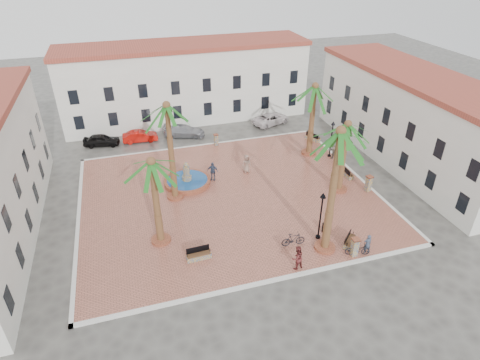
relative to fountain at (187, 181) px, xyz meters
The scene contains 36 objects.
ground 4.57m from the fountain, 43.93° to the right, with size 120.00×120.00×0.00m, color #56544F.
plaza 4.56m from the fountain, 43.93° to the right, with size 26.00×22.00×0.15m, color #AA5F4B.
kerb_n 8.51m from the fountain, 67.34° to the left, with size 26.30×0.30×0.16m, color silver.
kerb_s 14.53m from the fountain, 76.97° to the right, with size 26.30×0.30×0.16m, color silver.
kerb_e 16.58m from the fountain, 10.97° to the right, with size 0.30×22.30×0.16m, color silver.
kerb_w 10.23m from the fountain, 162.03° to the right, with size 0.30×22.30×0.16m, color silver.
building_north 17.69m from the fountain, 78.99° to the left, with size 30.40×7.40×9.50m.
building_east 23.65m from the fountain, ahead, with size 7.40×26.40×9.00m.
fountain is the anchor object (origin of this frame).
palm_nw 7.93m from the fountain, 125.88° to the right, with size 4.79×4.79×9.04m.
palm_sw 10.33m from the fountain, 114.14° to the right, with size 4.87×4.87×7.27m.
palm_s 16.91m from the fountain, 56.33° to the right, with size 5.07×5.07×9.94m.
palm_e 15.21m from the fountain, 21.21° to the right, with size 4.91×4.91×6.90m.
palm_ne 15.34m from the fountain, ahead, with size 5.18×5.18×7.86m.
bench_s 10.66m from the fountain, 96.03° to the right, with size 1.83×0.63×0.95m.
bench_se 15.99m from the fountain, 50.45° to the right, with size 1.55×1.49×0.87m.
bench_e 15.57m from the fountain, 11.64° to the right, with size 0.56×1.75×0.92m.
bench_ne 16.53m from the fountain, 18.72° to the left, with size 1.34×1.82×0.94m.
lamppost_s 13.94m from the fountain, 53.09° to the right, with size 0.45×0.45×4.17m.
lamppost_e 15.81m from the fountain, ahead, with size 0.44×0.44×4.02m.
bollard_se 16.74m from the fountain, 54.08° to the right, with size 0.56×0.56×1.53m.
bollard_n 8.61m from the fountain, 57.43° to the left, with size 0.52×0.52×1.35m.
bollard_e 16.83m from the fountain, 21.30° to the right, with size 0.64×0.64×1.55m.
litter_bin 13.79m from the fountain, 48.95° to the right, with size 0.40×0.40×0.77m, color black.
cyclist_a 17.38m from the fountain, 51.27° to the right, with size 0.59×0.39×1.63m, color #394257.
bicycle_a 16.91m from the fountain, 53.31° to the right, with size 0.64×1.83×0.96m, color black.
cyclist_b 14.56m from the fountain, 68.78° to the right, with size 0.92×0.72×1.89m, color maroon.
bicycle_b 12.74m from the fountain, 61.82° to the right, with size 0.52×1.85×1.11m, color black.
pedestrian_fountain_a 6.12m from the fountain, ahead, with size 0.90×0.59×1.84m, color #907061.
pedestrian_fountain_b 2.57m from the fountain, ahead, with size 1.10×0.46×1.88m, color #36425A.
pedestrian_north 6.71m from the fountain, 93.48° to the left, with size 1.18×0.68×1.83m, color #454549.
pedestrian_east 15.69m from the fountain, ahead, with size 1.48×0.47×1.60m, color #6F6859.
car_black 13.65m from the fountain, 124.29° to the left, with size 1.59×3.96×1.35m, color black.
car_red 11.62m from the fountain, 107.09° to the left, with size 1.38×3.95×1.30m, color #BB0F08.
car_silver 11.13m from the fountain, 81.29° to the left, with size 1.94×4.78×1.39m, color #97999F.
car_white 17.27m from the fountain, 41.93° to the left, with size 2.29×4.96×1.38m, color silver.
Camera 1 is at (-7.95, -29.42, 20.05)m, focal length 30.00 mm.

